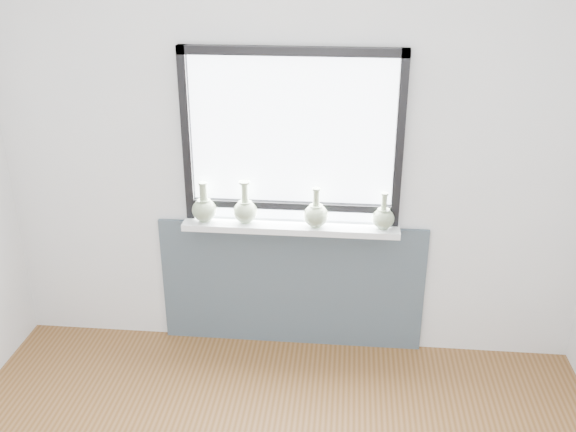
# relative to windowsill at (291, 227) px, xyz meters

# --- Properties ---
(back_wall) EXTENTS (3.60, 0.02, 2.60)m
(back_wall) POSITION_rel_windowsill_xyz_m (0.00, 0.10, 0.42)
(back_wall) COLOR silver
(back_wall) RESTS_ON ground
(apron_panel) EXTENTS (1.70, 0.03, 0.86)m
(apron_panel) POSITION_rel_windowsill_xyz_m (0.00, 0.07, -0.45)
(apron_panel) COLOR #3C4B56
(apron_panel) RESTS_ON ground
(windowsill) EXTENTS (1.32, 0.18, 0.04)m
(windowsill) POSITION_rel_windowsill_xyz_m (0.00, 0.00, 0.00)
(windowsill) COLOR white
(windowsill) RESTS_ON apron_panel
(window) EXTENTS (1.30, 0.06, 1.05)m
(window) POSITION_rel_windowsill_xyz_m (0.00, 0.06, 0.56)
(window) COLOR black
(window) RESTS_ON windowsill
(vase_a) EXTENTS (0.15, 0.15, 0.25)m
(vase_a) POSITION_rel_windowsill_xyz_m (-0.53, -0.00, 0.10)
(vase_a) COLOR #8BA17C
(vase_a) RESTS_ON windowsill
(vase_b) EXTENTS (0.15, 0.15, 0.26)m
(vase_b) POSITION_rel_windowsill_xyz_m (-0.28, 0.00, 0.10)
(vase_b) COLOR #8BA17C
(vase_b) RESTS_ON windowsill
(vase_c) EXTENTS (0.15, 0.15, 0.25)m
(vase_c) POSITION_rel_windowsill_xyz_m (0.15, -0.02, 0.10)
(vase_c) COLOR #8BA17C
(vase_c) RESTS_ON windowsill
(vase_d) EXTENTS (0.13, 0.13, 0.23)m
(vase_d) POSITION_rel_windowsill_xyz_m (0.56, -0.01, 0.09)
(vase_d) COLOR #8BA17C
(vase_d) RESTS_ON windowsill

